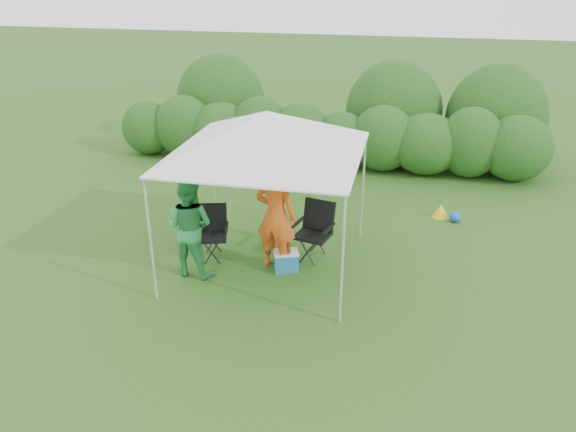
% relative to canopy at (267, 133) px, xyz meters
% --- Properties ---
extents(ground, '(70.00, 70.00, 0.00)m').
position_rel_canopy_xyz_m(ground, '(0.00, -0.50, -2.46)').
color(ground, '#305D1D').
extents(hedge, '(11.38, 1.53, 1.80)m').
position_rel_canopy_xyz_m(hedge, '(0.14, 5.50, -1.64)').
color(hedge, '#245319').
rests_on(hedge, ground).
extents(canopy, '(3.10, 3.10, 2.83)m').
position_rel_canopy_xyz_m(canopy, '(0.00, 0.00, 0.00)').
color(canopy, silver).
rests_on(canopy, ground).
extents(chair_right, '(0.77, 0.72, 1.07)m').
position_rel_canopy_xyz_m(chair_right, '(0.76, 0.50, -1.86)').
color(chair_right, black).
rests_on(chair_right, ground).
extents(chair_left, '(0.71, 0.68, 0.98)m').
position_rel_canopy_xyz_m(chair_left, '(-1.11, 0.12, -1.91)').
color(chair_left, black).
rests_on(chair_left, ground).
extents(man, '(0.81, 0.60, 2.02)m').
position_rel_canopy_xyz_m(man, '(0.15, -0.06, -1.45)').
color(man, '#DE5119').
rests_on(man, ground).
extents(woman, '(0.94, 0.77, 1.79)m').
position_rel_canopy_xyz_m(woman, '(-1.24, -0.56, -1.57)').
color(woman, '#30944E').
rests_on(woman, ground).
extents(cooler, '(0.52, 0.45, 0.37)m').
position_rel_canopy_xyz_m(cooler, '(0.35, -0.12, -2.28)').
color(cooler, '#206694').
rests_on(cooler, ground).
extents(bottle, '(0.06, 0.06, 0.22)m').
position_rel_canopy_xyz_m(bottle, '(0.41, -0.16, -1.99)').
color(bottle, '#592D0C').
rests_on(bottle, cooler).
extents(lawn_toy, '(0.58, 0.48, 0.29)m').
position_rel_canopy_xyz_m(lawn_toy, '(3.16, 2.76, -2.33)').
color(lawn_toy, yellow).
rests_on(lawn_toy, ground).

